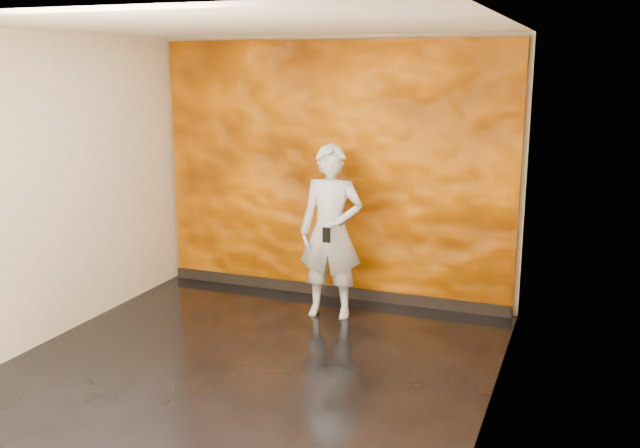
{
  "coord_description": "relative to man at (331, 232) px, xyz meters",
  "views": [
    {
      "loc": [
        2.59,
        -5.13,
        2.51
      ],
      "look_at": [
        0.26,
        0.91,
        1.05
      ],
      "focal_mm": 40.0,
      "sensor_mm": 36.0,
      "label": 1
    }
  ],
  "objects": [
    {
      "name": "feature_wall",
      "position": [
        -0.21,
        0.61,
        0.51
      ],
      "size": [
        3.9,
        0.06,
        2.75
      ],
      "primitive_type": "cube",
      "color": "orange",
      "rests_on": "ground"
    },
    {
      "name": "baseboard",
      "position": [
        -0.21,
        0.57,
        -0.81
      ],
      "size": [
        3.9,
        0.04,
        0.12
      ],
      "primitive_type": "cube",
      "color": "black",
      "rests_on": "ground"
    },
    {
      "name": "man",
      "position": [
        0.0,
        0.0,
        0.0
      ],
      "size": [
        0.68,
        0.49,
        1.74
      ],
      "primitive_type": "imported",
      "rotation": [
        0.0,
        0.0,
        0.12
      ],
      "color": "#A9AFB9",
      "rests_on": "ground"
    },
    {
      "name": "phone",
      "position": [
        0.05,
        -0.27,
        0.03
      ],
      "size": [
        0.08,
        0.03,
        0.15
      ],
      "primitive_type": "cube",
      "rotation": [
        0.0,
        0.0,
        -0.12
      ],
      "color": "black",
      "rests_on": "man"
    },
    {
      "name": "room",
      "position": [
        -0.21,
        -1.35,
        0.53
      ],
      "size": [
        4.02,
        4.02,
        2.81
      ],
      "color": "black",
      "rests_on": "ground"
    }
  ]
}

